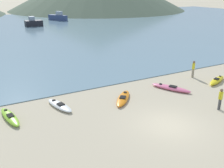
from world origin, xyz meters
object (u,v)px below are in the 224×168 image
object	(u,v)px
kayak_on_sand_2	(10,117)
kayak_on_sand_3	(60,105)
person_near_foreground	(220,98)
moored_boat_2	(34,23)
kayak_on_sand_4	(217,80)
kayak_on_sand_1	(123,98)
kayak_on_sand_0	(171,88)
moored_boat_4	(58,17)
person_near_waterline	(193,68)

from	to	relation	value
kayak_on_sand_2	kayak_on_sand_3	distance (m)	3.35
person_near_foreground	moored_boat_2	distance (m)	47.88
kayak_on_sand_3	kayak_on_sand_4	world-z (taller)	kayak_on_sand_4
kayak_on_sand_1	kayak_on_sand_0	bearing A→B (deg)	-0.96
person_near_foreground	moored_boat_4	distance (m)	55.86
kayak_on_sand_1	kayak_on_sand_3	world-z (taller)	kayak_on_sand_3
kayak_on_sand_4	moored_boat_2	bearing A→B (deg)	97.83
kayak_on_sand_0	person_near_waterline	xyz separation A→B (m)	(3.87, 1.48, 0.76)
kayak_on_sand_0	kayak_on_sand_1	xyz separation A→B (m)	(-4.55, 0.08, -0.02)
kayak_on_sand_1	kayak_on_sand_4	bearing A→B (deg)	-3.88
kayak_on_sand_2	moored_boat_4	size ratio (longest dim) A/B	0.56
kayak_on_sand_2	moored_boat_2	world-z (taller)	moored_boat_2
kayak_on_sand_4	moored_boat_2	distance (m)	44.32
person_near_waterline	kayak_on_sand_3	bearing A→B (deg)	-178.40
kayak_on_sand_3	person_near_foreground	size ratio (longest dim) A/B	1.91
kayak_on_sand_4	person_near_waterline	world-z (taller)	person_near_waterline
kayak_on_sand_3	moored_boat_4	size ratio (longest dim) A/B	0.52
kayak_on_sand_1	person_near_waterline	world-z (taller)	person_near_waterline
kayak_on_sand_3	moored_boat_4	bearing A→B (deg)	72.50
moored_boat_4	moored_boat_2	bearing A→B (deg)	-135.73
kayak_on_sand_3	person_near_foreground	xyz separation A→B (m)	(9.55, -5.62, 0.74)
kayak_on_sand_4	moored_boat_2	size ratio (longest dim) A/B	0.86
kayak_on_sand_2	person_near_foreground	world-z (taller)	person_near_foreground
kayak_on_sand_4	kayak_on_sand_2	bearing A→B (deg)	175.03
kayak_on_sand_3	person_near_waterline	bearing A→B (deg)	1.60
kayak_on_sand_1	person_near_foreground	size ratio (longest dim) A/B	1.86
kayak_on_sand_0	kayak_on_sand_4	size ratio (longest dim) A/B	1.10
kayak_on_sand_0	person_near_waterline	world-z (taller)	person_near_waterline
kayak_on_sand_0	kayak_on_sand_3	size ratio (longest dim) A/B	1.14
person_near_foreground	moored_boat_4	world-z (taller)	moored_boat_4
kayak_on_sand_2	moored_boat_2	bearing A→B (deg)	75.19
kayak_on_sand_2	moored_boat_2	size ratio (longest dim) A/B	0.89
kayak_on_sand_4	moored_boat_4	size ratio (longest dim) A/B	0.54
kayak_on_sand_1	moored_boat_4	bearing A→B (deg)	77.66
kayak_on_sand_4	kayak_on_sand_1	bearing A→B (deg)	176.12
kayak_on_sand_4	person_near_foreground	distance (m)	5.91
kayak_on_sand_4	kayak_on_sand_0	bearing A→B (deg)	173.36
moored_boat_2	kayak_on_sand_4	bearing A→B (deg)	-82.17
person_near_waterline	moored_boat_2	distance (m)	42.18
moored_boat_2	moored_boat_4	size ratio (longest dim) A/B	0.63
kayak_on_sand_1	kayak_on_sand_2	size ratio (longest dim) A/B	0.90
kayak_on_sand_2	moored_boat_4	bearing A→B (deg)	69.15
kayak_on_sand_1	kayak_on_sand_2	distance (m)	7.97
kayak_on_sand_2	kayak_on_sand_0	bearing A→B (deg)	-4.33
kayak_on_sand_4	moored_boat_2	world-z (taller)	moored_boat_2
kayak_on_sand_0	moored_boat_4	xyz separation A→B (m)	(6.60, 51.01, 0.69)
kayak_on_sand_4	moored_boat_4	bearing A→B (deg)	87.97
kayak_on_sand_1	kayak_on_sand_4	xyz separation A→B (m)	(9.32, -0.63, 0.04)
person_near_foreground	kayak_on_sand_4	bearing A→B (deg)	42.23
kayak_on_sand_0	person_near_foreground	distance (m)	4.58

